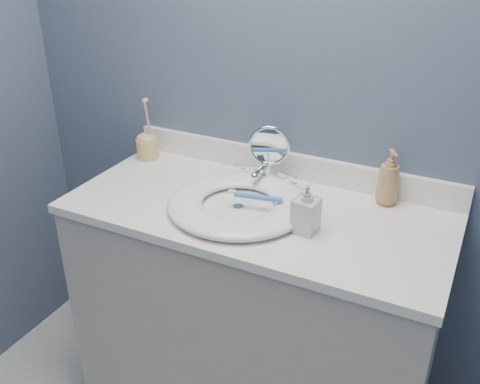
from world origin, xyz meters
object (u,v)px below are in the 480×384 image
Objects in this scene: makeup_mirror at (269,152)px; soap_bottle_amber at (389,177)px; toothbrush_holder at (147,145)px; soap_bottle_clear at (306,208)px.

makeup_mirror is 0.40m from soap_bottle_amber.
soap_bottle_amber is 0.90m from toothbrush_holder.
soap_bottle_clear is (-0.17, -0.28, -0.01)m from soap_bottle_amber.
makeup_mirror is 0.34m from soap_bottle_clear.
soap_bottle_amber is at bearing -12.85° from makeup_mirror.
soap_bottle_clear is at bearing -154.44° from soap_bottle_amber.
soap_bottle_clear is at bearing -64.95° from makeup_mirror.
toothbrush_holder is (-0.50, -0.01, -0.06)m from makeup_mirror.
soap_bottle_clear is 0.65× the size of toothbrush_holder.
soap_bottle_clear is 0.76m from toothbrush_holder.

